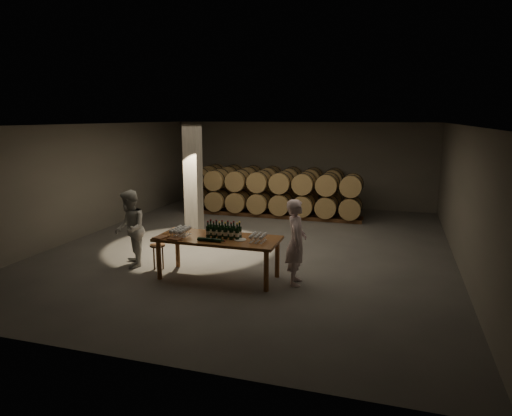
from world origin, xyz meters
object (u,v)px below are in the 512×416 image
(plate, at_px, (240,240))
(tasting_table, at_px, (218,242))
(person_man, at_px, (296,242))
(person_woman, at_px, (130,229))
(notebook_near, at_px, (175,239))
(bottle_cluster, at_px, (224,232))
(stool, at_px, (158,249))

(plate, bearing_deg, tasting_table, 172.88)
(tasting_table, relative_size, person_man, 1.46)
(plate, relative_size, person_man, 0.14)
(person_woman, bearing_deg, notebook_near, 36.29)
(bottle_cluster, distance_m, plate, 0.42)
(stool, height_order, person_man, person_man)
(plate, xyz_separation_m, person_man, (1.13, 0.22, -0.02))
(tasting_table, bearing_deg, plate, -7.12)
(bottle_cluster, relative_size, person_woman, 0.42)
(tasting_table, relative_size, notebook_near, 9.79)
(stool, distance_m, person_woman, 0.80)
(tasting_table, xyz_separation_m, plate, (0.52, -0.06, 0.11))
(notebook_near, distance_m, person_man, 2.51)
(tasting_table, distance_m, stool, 1.58)
(stool, height_order, person_woman, person_woman)
(bottle_cluster, bearing_deg, stool, 175.05)
(tasting_table, bearing_deg, person_man, 5.55)
(bottle_cluster, bearing_deg, tasting_table, -176.03)
(bottle_cluster, xyz_separation_m, person_man, (1.52, 0.15, -0.14))
(notebook_near, bearing_deg, tasting_table, 36.19)
(bottle_cluster, bearing_deg, notebook_near, -155.23)
(notebook_near, bearing_deg, stool, 151.05)
(notebook_near, bearing_deg, person_man, 21.82)
(tasting_table, xyz_separation_m, stool, (-1.54, 0.15, -0.33))
(bottle_cluster, height_order, plate, bottle_cluster)
(tasting_table, xyz_separation_m, person_man, (1.65, 0.16, 0.09))
(stool, bearing_deg, plate, -6.04)
(person_man, distance_m, person_woman, 3.86)
(tasting_table, bearing_deg, stool, 174.32)
(plate, height_order, stool, plate)
(person_man, bearing_deg, stool, 81.70)
(plate, height_order, notebook_near, notebook_near)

